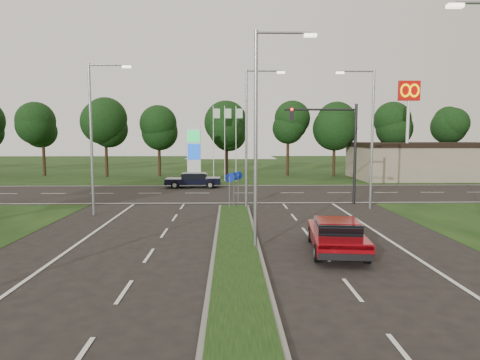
{
  "coord_description": "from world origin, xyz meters",
  "views": [
    {
      "loc": [
        -0.28,
        -11.69,
        4.71
      ],
      "look_at": [
        0.33,
        13.22,
        2.2
      ],
      "focal_mm": 32.0,
      "sensor_mm": 36.0,
      "label": 1
    }
  ],
  "objects": [
    {
      "name": "streetlight_left_far",
      "position": [
        -8.3,
        14.0,
        5.08
      ],
      "size": [
        2.53,
        0.22,
        9.0
      ],
      "color": "gray",
      "rests_on": "ground"
    },
    {
      "name": "streetlight_median_near",
      "position": [
        1.0,
        6.0,
        5.08
      ],
      "size": [
        2.53,
        0.22,
        9.0
      ],
      "color": "gray",
      "rests_on": "ground"
    },
    {
      "name": "red_sedan",
      "position": [
        4.11,
        5.43,
        0.73
      ],
      "size": [
        2.55,
        5.11,
        1.35
      ],
      "rotation": [
        0.0,
        0.0,
        -0.11
      ],
      "color": "maroon",
      "rests_on": "ground"
    },
    {
      "name": "cross_road",
      "position": [
        0.0,
        24.0,
        0.0
      ],
      "size": [
        160.0,
        12.0,
        0.02
      ],
      "primitive_type": "cube",
      "color": "black",
      "rests_on": "ground"
    },
    {
      "name": "median_kerb",
      "position": [
        0.0,
        4.0,
        0.06
      ],
      "size": [
        2.0,
        26.0,
        0.12
      ],
      "primitive_type": "cube",
      "color": "slate",
      "rests_on": "ground"
    },
    {
      "name": "gas_pylon",
      "position": [
        -3.79,
        33.05,
        3.2
      ],
      "size": [
        5.8,
        1.26,
        8.0
      ],
      "color": "silver",
      "rests_on": "ground"
    },
    {
      "name": "verge_far",
      "position": [
        0.0,
        55.0,
        0.0
      ],
      "size": [
        160.0,
        50.0,
        0.02
      ],
      "primitive_type": "cube",
      "color": "black",
      "rests_on": "ground"
    },
    {
      "name": "streetlight_right_far",
      "position": [
        8.8,
        16.0,
        5.08
      ],
      "size": [
        2.53,
        0.22,
        9.0
      ],
      "rotation": [
        0.0,
        0.0,
        3.14
      ],
      "color": "gray",
      "rests_on": "ground"
    },
    {
      "name": "streetlight_median_far",
      "position": [
        1.0,
        16.0,
        5.08
      ],
      "size": [
        2.53,
        0.22,
        9.0
      ],
      "color": "gray",
      "rests_on": "ground"
    },
    {
      "name": "traffic_signal",
      "position": [
        7.19,
        18.0,
        4.65
      ],
      "size": [
        5.1,
        0.42,
        7.0
      ],
      "color": "black",
      "rests_on": "ground"
    },
    {
      "name": "ground",
      "position": [
        0.0,
        0.0,
        0.0
      ],
      "size": [
        160.0,
        160.0,
        0.0
      ],
      "primitive_type": "plane",
      "color": "black",
      "rests_on": "ground"
    },
    {
      "name": "commercial_building",
      "position": [
        22.0,
        36.0,
        2.0
      ],
      "size": [
        16.0,
        9.0,
        4.0
      ],
      "primitive_type": "cube",
      "color": "gray",
      "rests_on": "ground"
    },
    {
      "name": "navy_sedan",
      "position": [
        -3.66,
        28.0,
        0.74
      ],
      "size": [
        5.06,
        2.16,
        1.39
      ],
      "rotation": [
        0.0,
        0.0,
        1.58
      ],
      "color": "black",
      "rests_on": "ground"
    },
    {
      "name": "median_signs",
      "position": [
        0.0,
        16.4,
        1.71
      ],
      "size": [
        1.16,
        1.76,
        2.38
      ],
      "color": "gray",
      "rests_on": "ground"
    },
    {
      "name": "mcdonalds_sign",
      "position": [
        18.0,
        31.97,
        7.99
      ],
      "size": [
        2.2,
        0.47,
        10.4
      ],
      "color": "silver",
      "rests_on": "ground"
    },
    {
      "name": "treeline_far",
      "position": [
        0.1,
        39.93,
        6.83
      ],
      "size": [
        6.0,
        6.0,
        9.9
      ],
      "color": "black",
      "rests_on": "ground"
    }
  ]
}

